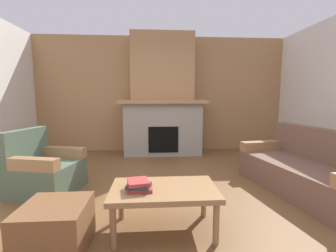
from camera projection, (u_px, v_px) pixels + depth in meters
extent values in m
plane|color=brown|center=(173.00, 205.00, 2.74)|extent=(9.00, 9.00, 0.00)
cube|color=#A87A4C|center=(162.00, 95.00, 5.54)|extent=(6.00, 0.12, 2.70)
cube|color=gray|center=(163.00, 128.00, 5.23)|extent=(1.70, 0.70, 1.15)
cube|color=black|center=(163.00, 139.00, 4.93)|extent=(0.64, 0.08, 0.56)
cube|color=#A87A4C|center=(163.00, 101.00, 5.11)|extent=(1.90, 0.82, 0.08)
cube|color=#A87A4C|center=(162.00, 67.00, 5.16)|extent=(1.40, 0.50, 1.47)
cube|color=brown|center=(303.00, 178.00, 3.07)|extent=(1.13, 1.91, 0.40)
cube|color=brown|center=(326.00, 146.00, 3.10)|extent=(0.46, 1.80, 0.45)
cube|color=#997047|center=(265.00, 146.00, 3.83)|extent=(0.85, 0.30, 0.15)
cube|color=#4C604C|center=(48.00, 177.00, 3.11)|extent=(0.92, 0.92, 0.40)
cube|color=#4C604C|center=(25.00, 146.00, 3.10)|extent=(0.31, 0.77, 0.45)
cube|color=#997047|center=(29.00, 164.00, 2.77)|extent=(0.77, 0.31, 0.15)
cube|color=#997047|center=(61.00, 152.00, 3.38)|extent=(0.77, 0.31, 0.15)
cube|color=#997047|center=(164.00, 190.00, 2.16)|extent=(1.00, 0.60, 0.05)
cylinder|color=#997047|center=(113.00, 227.00, 1.92)|extent=(0.06, 0.06, 0.38)
cylinder|color=#997047|center=(216.00, 223.00, 1.98)|extent=(0.06, 0.06, 0.38)
cylinder|color=#997047|center=(121.00, 202.00, 2.39)|extent=(0.06, 0.06, 0.38)
cylinder|color=#997047|center=(204.00, 199.00, 2.45)|extent=(0.06, 0.06, 0.38)
cube|color=brown|center=(56.00, 227.00, 1.90)|extent=(0.52, 0.52, 0.40)
cube|color=#B23833|center=(142.00, 189.00, 2.09)|extent=(0.20, 0.16, 0.03)
cube|color=#2D2D33|center=(139.00, 186.00, 2.08)|extent=(0.24, 0.20, 0.03)
cube|color=#B23833|center=(138.00, 182.00, 2.09)|extent=(0.22, 0.24, 0.03)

